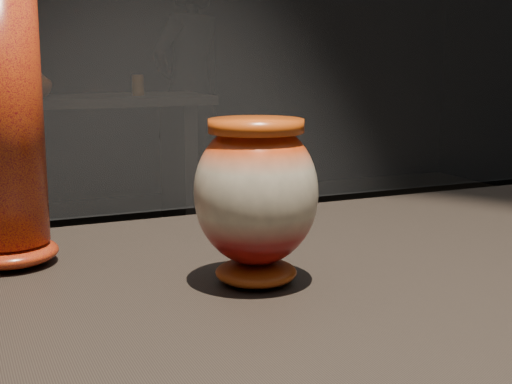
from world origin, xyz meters
TOP-DOWN VIEW (x-y plane):
  - main_vase at (-0.12, 0.07)m, footprint 0.16×0.16m
  - tall_vase at (-0.35, 0.24)m, footprint 0.12×0.12m
  - back_shelf at (0.05, 3.55)m, footprint 2.00×0.60m
  - back_vase_mid at (0.08, 3.52)m, footprint 0.24×0.24m
  - back_vase_right at (0.64, 3.49)m, footprint 0.07×0.07m
  - visitor at (1.24, 4.34)m, footprint 0.76×0.65m

SIDE VIEW (x-z plane):
  - back_shelf at x=0.05m, z-range 0.19..1.09m
  - visitor at x=1.24m, z-range 0.00..1.76m
  - back_vase_right at x=0.64m, z-range 0.90..1.02m
  - back_vase_mid at x=0.08m, z-range 0.90..1.08m
  - main_vase at x=-0.12m, z-range 0.91..1.08m
  - tall_vase at x=-0.35m, z-range 0.89..1.24m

